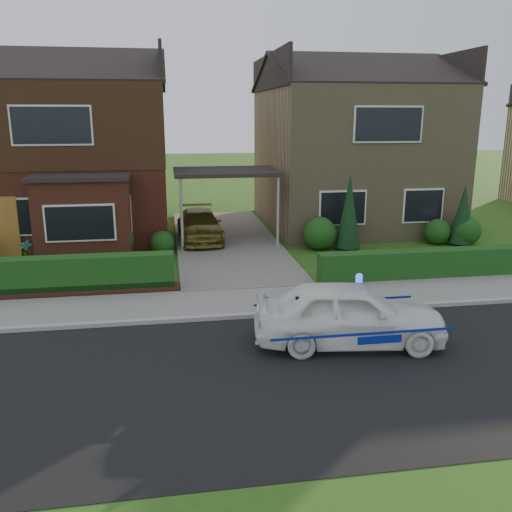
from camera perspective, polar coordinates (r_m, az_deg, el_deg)
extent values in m
plane|color=#1E4E14|center=(10.43, 3.67, -12.45)|extent=(120.00, 120.00, 0.00)
cube|color=black|center=(10.43, 3.67, -12.45)|extent=(60.00, 6.00, 0.02)
cube|color=#9E9993|center=(13.14, 0.70, -6.23)|extent=(60.00, 0.16, 0.12)
cube|color=slate|center=(14.11, -0.04, -4.77)|extent=(60.00, 2.00, 0.10)
cube|color=#666059|center=(20.69, -3.11, 1.57)|extent=(3.80, 12.00, 0.12)
cube|color=brown|center=(23.40, -18.52, 9.41)|extent=(7.20, 8.00, 5.80)
cube|color=white|center=(20.01, -24.40, 3.74)|extent=(1.80, 0.08, 1.30)
cube|color=white|center=(19.42, -15.33, 4.23)|extent=(1.60, 0.08, 1.30)
cube|color=white|center=(19.37, -20.72, 12.74)|extent=(2.60, 0.08, 1.30)
cube|color=black|center=(23.33, -18.81, 12.96)|extent=(7.26, 8.06, 2.90)
cube|color=brown|center=(18.86, -17.70, 3.60)|extent=(3.00, 1.40, 2.70)
cube|color=black|center=(18.65, -18.04, 7.89)|extent=(3.20, 1.60, 0.14)
cube|color=#94825B|center=(24.43, 9.86, 10.14)|extent=(7.20, 8.00, 5.80)
cube|color=white|center=(20.32, 9.10, 5.02)|extent=(1.80, 0.08, 1.30)
cube|color=white|center=(21.53, 17.17, 5.09)|extent=(1.60, 0.08, 1.30)
cube|color=white|center=(20.61, 13.75, 13.32)|extent=(2.60, 0.08, 1.30)
cube|color=black|center=(20.25, -3.22, 8.86)|extent=(3.80, 3.00, 0.14)
cylinder|color=gray|center=(18.95, -7.83, 4.22)|extent=(0.10, 0.10, 2.70)
cylinder|color=gray|center=(19.33, 2.32, 4.55)|extent=(0.10, 0.10, 2.70)
cube|color=brown|center=(15.48, -22.55, -3.64)|extent=(7.70, 0.25, 0.36)
cube|color=#153D13|center=(15.68, -22.37, -4.10)|extent=(7.50, 0.55, 0.90)
cube|color=#153D13|center=(17.10, 18.82, -2.25)|extent=(7.50, 0.55, 0.80)
sphere|color=#153D13|center=(18.88, -14.73, 1.69)|extent=(1.32, 1.32, 1.32)
sphere|color=#153D13|center=(19.13, -9.83, 1.39)|extent=(0.84, 0.84, 0.84)
sphere|color=#153D13|center=(19.63, 6.71, 2.39)|extent=(1.20, 1.20, 1.20)
sphere|color=#153D13|center=(21.46, 18.54, 2.45)|extent=(0.96, 0.96, 0.96)
sphere|color=#153D13|center=(21.68, 21.26, 2.48)|extent=(1.08, 1.08, 1.08)
cone|color=black|center=(19.61, 9.75, 4.35)|extent=(0.90, 0.90, 2.60)
cone|color=black|center=(21.47, 20.94, 3.93)|extent=(0.90, 0.90, 2.20)
imported|color=white|center=(11.61, 9.78, -6.08)|extent=(2.12, 4.16, 1.36)
sphere|color=#193FF2|center=(11.43, 10.89, -2.44)|extent=(0.17, 0.17, 0.17)
cube|color=navy|center=(10.92, 11.14, -7.81)|extent=(3.67, 0.02, 0.05)
cube|color=navy|center=(12.34, 8.56, -5.02)|extent=(3.67, 0.01, 0.05)
ellipsoid|color=black|center=(11.12, 4.53, -5.35)|extent=(0.22, 0.17, 0.21)
sphere|color=white|center=(11.07, 4.68, -5.49)|extent=(0.11, 0.11, 0.11)
sphere|color=black|center=(11.06, 4.67, -4.69)|extent=(0.13, 0.13, 0.13)
cone|color=black|center=(11.03, 4.44, -4.37)|extent=(0.04, 0.04, 0.05)
cone|color=black|center=(11.06, 4.90, -4.34)|extent=(0.04, 0.04, 0.05)
imported|color=olive|center=(20.65, -5.95, 3.25)|extent=(1.68, 3.90, 1.12)
imported|color=gray|center=(19.12, -22.98, 0.32)|extent=(0.48, 0.39, 0.78)
imported|color=gray|center=(16.85, -21.58, -1.35)|extent=(0.56, 0.55, 0.79)
imported|color=gray|center=(15.84, -17.70, -1.99)|extent=(0.57, 0.57, 0.79)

